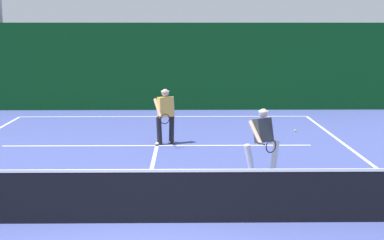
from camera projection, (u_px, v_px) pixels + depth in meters
name	position (u px, v px, depth m)	size (l,w,h in m)	color
ground_plane	(139.00, 223.00, 9.66)	(80.00, 80.00, 0.00)	#424D96
court_line_baseline_far	(164.00, 116.00, 21.02)	(10.87, 0.10, 0.01)	white
court_line_service	(157.00, 146.00, 15.92)	(8.86, 0.10, 0.01)	white
court_line_centre	(150.00, 174.00, 12.82)	(0.10, 6.40, 0.01)	white
tennis_net	(139.00, 196.00, 9.58)	(11.91, 0.09, 1.07)	#1E4723
player_near	(263.00, 139.00, 12.62)	(0.95, 1.06, 1.55)	silver
player_far	(165.00, 114.00, 15.97)	(0.67, 0.93, 1.62)	black
tennis_ball	(295.00, 131.00, 18.04)	(0.07, 0.07, 0.07)	#D1E033
tennis_ball_extra	(289.00, 192.00, 11.37)	(0.07, 0.07, 0.07)	#D1E033
back_fence_windscreen	(165.00, 67.00, 22.42)	(19.67, 0.12, 3.52)	#083514
light_pole	(0.00, 6.00, 22.82)	(0.55, 0.44, 6.73)	#9EA39E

